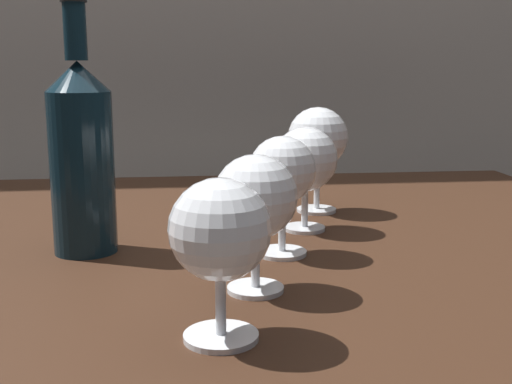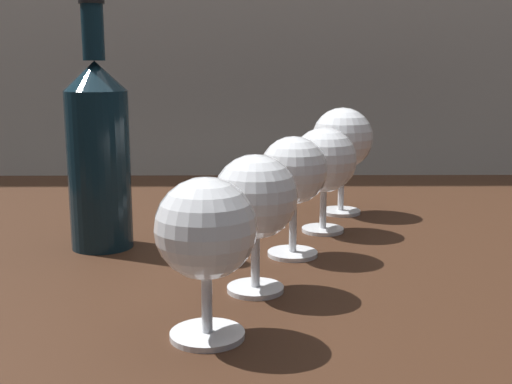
# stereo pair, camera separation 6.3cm
# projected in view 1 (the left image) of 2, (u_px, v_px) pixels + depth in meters

# --- Properties ---
(dining_table) EXTENTS (1.17, 0.90, 0.70)m
(dining_table) POSITION_uv_depth(u_px,v_px,m) (237.00, 296.00, 0.88)
(dining_table) COLOR #382114
(dining_table) RESTS_ON ground_plane
(wine_glass_merlot) EXTENTS (0.08, 0.08, 0.14)m
(wine_glass_merlot) POSITION_uv_depth(u_px,v_px,m) (220.00, 232.00, 0.52)
(wine_glass_merlot) COLOR white
(wine_glass_merlot) RESTS_ON dining_table
(wine_glass_cabernet) EXTENTS (0.08, 0.08, 0.14)m
(wine_glass_cabernet) POSITION_uv_depth(u_px,v_px,m) (256.00, 200.00, 0.63)
(wine_glass_cabernet) COLOR white
(wine_glass_cabernet) RESTS_ON dining_table
(wine_glass_port) EXTENTS (0.08, 0.08, 0.14)m
(wine_glass_port) POSITION_uv_depth(u_px,v_px,m) (282.00, 173.00, 0.75)
(wine_glass_port) COLOR white
(wine_glass_port) RESTS_ON dining_table
(wine_glass_chardonnay) EXTENTS (0.09, 0.09, 0.14)m
(wine_glass_chardonnay) POSITION_uv_depth(u_px,v_px,m) (305.00, 161.00, 0.86)
(wine_glass_chardonnay) COLOR white
(wine_glass_chardonnay) RESTS_ON dining_table
(wine_glass_white) EXTENTS (0.09, 0.09, 0.16)m
(wine_glass_white) POSITION_uv_depth(u_px,v_px,m) (318.00, 138.00, 0.97)
(wine_glass_white) COLOR white
(wine_glass_white) RESTS_ON dining_table
(wine_bottle) EXTENTS (0.07, 0.07, 0.30)m
(wine_bottle) POSITION_uv_depth(u_px,v_px,m) (81.00, 153.00, 0.76)
(wine_bottle) COLOR #0F232D
(wine_bottle) RESTS_ON dining_table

